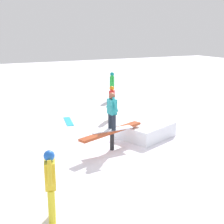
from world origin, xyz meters
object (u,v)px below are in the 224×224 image
at_px(main_rider_on_rail, 112,112).
at_px(loose_snowboard_cyan, 68,121).
at_px(rail_feature, 112,133).
at_px(bystander_yellow, 51,182).
at_px(bystander_green, 112,84).
at_px(bystander_red, 112,100).

relative_size(main_rider_on_rail, loose_snowboard_cyan, 1.07).
bearing_deg(rail_feature, bystander_yellow, 25.89).
bearing_deg(bystander_green, bystander_yellow, 179.35).
bearing_deg(bystander_red, bystander_green, 9.68).
relative_size(main_rider_on_rail, bystander_green, 0.92).
xyz_separation_m(rail_feature, loose_snowboard_cyan, (0.23, -3.74, -0.57)).
distance_m(bystander_red, bystander_green, 3.77).
distance_m(rail_feature, loose_snowboard_cyan, 3.79).
bearing_deg(bystander_red, rail_feature, -170.08).
relative_size(rail_feature, bystander_yellow, 1.68).
bearing_deg(bystander_yellow, bystander_red, 160.24).
xyz_separation_m(main_rider_on_rail, bystander_green, (-3.36, -6.77, -0.39)).
height_order(bystander_yellow, loose_snowboard_cyan, bystander_yellow).
height_order(rail_feature, bystander_red, bystander_red).
distance_m(main_rider_on_rail, bystander_red, 3.82).
xyz_separation_m(bystander_yellow, loose_snowboard_cyan, (-2.60, -6.69, -0.84)).
height_order(main_rider_on_rail, loose_snowboard_cyan, main_rider_on_rail).
bearing_deg(main_rider_on_rail, bystander_green, -118.02).
height_order(bystander_yellow, bystander_green, bystander_green).
xyz_separation_m(main_rider_on_rail, bystander_red, (-1.68, -3.40, -0.45)).
xyz_separation_m(bystander_red, loose_snowboard_cyan, (1.91, -0.33, -0.80)).
xyz_separation_m(main_rider_on_rail, bystander_yellow, (2.83, 2.95, -0.41)).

